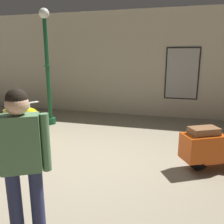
# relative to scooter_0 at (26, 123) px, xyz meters

# --- Properties ---
(ground_plane) EXTENTS (60.00, 60.00, 0.00)m
(ground_plane) POSITION_rel_scooter_0_xyz_m (1.80, -0.72, -0.45)
(ground_plane) COLOR gray
(showroom_back_wall) EXTENTS (18.00, 0.63, 3.35)m
(showroom_back_wall) POSITION_rel_scooter_0_xyz_m (1.93, 3.24, 1.23)
(showroom_back_wall) COLOR #BCB29E
(showroom_back_wall) RESTS_ON ground
(scooter_0) EXTENTS (1.59, 1.25, 0.98)m
(scooter_0) POSITION_rel_scooter_0_xyz_m (0.00, 0.00, 0.00)
(scooter_0) COLOR black
(scooter_0) RESTS_ON ground
(lamppost) EXTENTS (0.28, 0.28, 3.18)m
(lamppost) POSITION_rel_scooter_0_xyz_m (-0.20, 1.45, 1.27)
(lamppost) COLOR #144728
(lamppost) RESTS_ON ground
(visitor_0) EXTENTS (0.50, 0.39, 1.66)m
(visitor_0) POSITION_rel_scooter_0_xyz_m (1.84, -2.62, 0.52)
(visitor_0) COLOR black
(visitor_0) RESTS_ON ground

